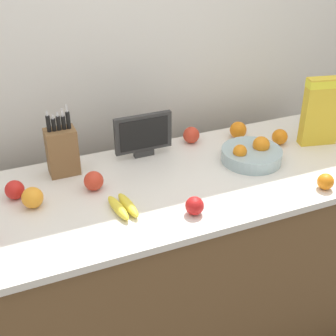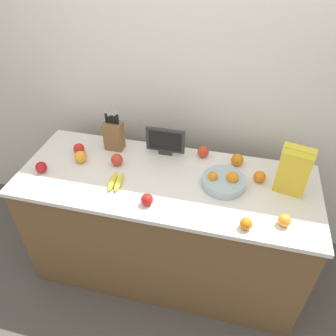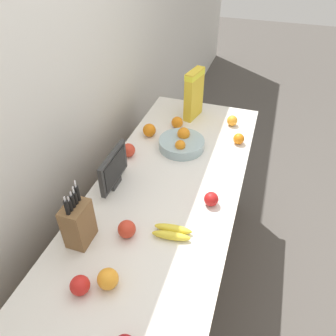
{
  "view_description": "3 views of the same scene",
  "coord_description": "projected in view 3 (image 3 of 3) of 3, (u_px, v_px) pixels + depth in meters",
  "views": [
    {
      "loc": [
        -0.71,
        -1.54,
        1.97
      ],
      "look_at": [
        -0.08,
        -0.06,
        1.04
      ],
      "focal_mm": 50.0,
      "sensor_mm": 36.0,
      "label": 1
    },
    {
      "loc": [
        0.39,
        -1.55,
        2.3
      ],
      "look_at": [
        0.0,
        0.04,
        0.99
      ],
      "focal_mm": 35.0,
      "sensor_mm": 36.0,
      "label": 2
    },
    {
      "loc": [
        -1.21,
        -0.4,
        2.09
      ],
      "look_at": [
        0.03,
        0.0,
        1.04
      ],
      "focal_mm": 35.0,
      "sensor_mm": 36.0,
      "label": 3
    }
  ],
  "objects": [
    {
      "name": "ground_plane",
      "position": [
        167.0,
        285.0,
        2.31
      ],
      "size": [
        14.0,
        14.0,
        0.0
      ],
      "primitive_type": "plane",
      "color": "#514C47"
    },
    {
      "name": "wall_back",
      "position": [
        54.0,
        108.0,
        1.63
      ],
      "size": [
        9.0,
        0.06,
        2.6
      ],
      "color": "silver",
      "rests_on": "ground_plane"
    },
    {
      "name": "counter",
      "position": [
        167.0,
        243.0,
        2.01
      ],
      "size": [
        1.93,
        0.75,
        0.93
      ],
      "color": "brown",
      "rests_on": "ground_plane"
    },
    {
      "name": "knife_block",
      "position": [
        78.0,
        223.0,
        1.39
      ],
      "size": [
        0.13,
        0.09,
        0.31
      ],
      "color": "brown",
      "rests_on": "counter"
    },
    {
      "name": "small_monitor",
      "position": [
        114.0,
        169.0,
        1.66
      ],
      "size": [
        0.27,
        0.03,
        0.2
      ],
      "color": "#2D2D2D",
      "rests_on": "counter"
    },
    {
      "name": "cereal_box",
      "position": [
        194.0,
        93.0,
        2.18
      ],
      "size": [
        0.19,
        0.1,
        0.33
      ],
      "rotation": [
        0.0,
        0.0,
        -0.23
      ],
      "color": "gold",
      "rests_on": "counter"
    },
    {
      "name": "fruit_bowl",
      "position": [
        182.0,
        143.0,
        1.97
      ],
      "size": [
        0.27,
        0.27,
        0.11
      ],
      "color": "#99B2B7",
      "rests_on": "counter"
    },
    {
      "name": "banana_bunch",
      "position": [
        172.0,
        232.0,
        1.46
      ],
      "size": [
        0.1,
        0.18,
        0.04
      ],
      "rotation": [
        0.0,
        0.0,
        4.78
      ],
      "color": "yellow",
      "rests_on": "counter"
    },
    {
      "name": "apple_rear",
      "position": [
        80.0,
        285.0,
        1.24
      ],
      "size": [
        0.08,
        0.08,
        0.08
      ],
      "primitive_type": "sphere",
      "color": "red",
      "rests_on": "counter"
    },
    {
      "name": "apple_front",
      "position": [
        127.0,
        229.0,
        1.45
      ],
      "size": [
        0.08,
        0.08,
        0.08
      ],
      "primitive_type": "sphere",
      "color": "red",
      "rests_on": "counter"
    },
    {
      "name": "apple_rightmost",
      "position": [
        128.0,
        150.0,
        1.91
      ],
      "size": [
        0.08,
        0.08,
        0.08
      ],
      "primitive_type": "sphere",
      "color": "red",
      "rests_on": "counter"
    },
    {
      "name": "apple_by_knife_block",
      "position": [
        211.0,
        199.0,
        1.6
      ],
      "size": [
        0.07,
        0.07,
        0.07
      ],
      "primitive_type": "sphere",
      "color": "red",
      "rests_on": "counter"
    },
    {
      "name": "orange_mid_right",
      "position": [
        232.0,
        121.0,
        2.18
      ],
      "size": [
        0.07,
        0.07,
        0.07
      ],
      "primitive_type": "sphere",
      "color": "orange",
      "rests_on": "counter"
    },
    {
      "name": "orange_front_center",
      "position": [
        177.0,
        122.0,
        2.15
      ],
      "size": [
        0.08,
        0.08,
        0.08
      ],
      "primitive_type": "sphere",
      "color": "orange",
      "rests_on": "counter"
    },
    {
      "name": "orange_front_right",
      "position": [
        239.0,
        139.0,
        2.01
      ],
      "size": [
        0.07,
        0.07,
        0.07
      ],
      "primitive_type": "sphere",
      "color": "orange",
      "rests_on": "counter"
    },
    {
      "name": "orange_mid_left",
      "position": [
        108.0,
        279.0,
        1.25
      ],
      "size": [
        0.08,
        0.08,
        0.08
      ],
      "primitive_type": "sphere",
      "color": "orange",
      "rests_on": "counter"
    },
    {
      "name": "orange_near_bowl",
      "position": [
        149.0,
        130.0,
        2.07
      ],
      "size": [
        0.08,
        0.08,
        0.08
      ],
      "primitive_type": "sphere",
      "color": "orange",
      "rests_on": "counter"
    }
  ]
}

